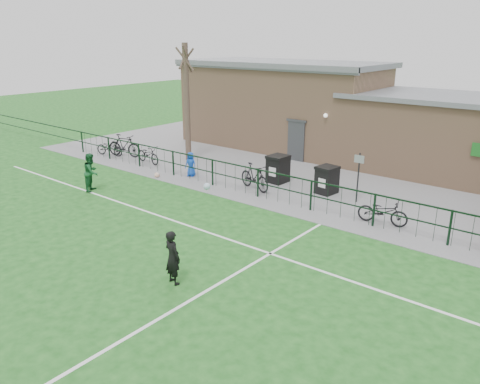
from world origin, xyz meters
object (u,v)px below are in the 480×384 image
Objects in this scene: bare_tree at (187,104)px; bicycle_a at (110,147)px; bicycle_b at (124,146)px; bicycle_c at (148,154)px; bicycle_e at (383,212)px; ball_ground at (157,175)px; bicycle_d at (254,177)px; outfield_player at (91,172)px; wheelie_bin_right at (327,181)px; spectator_child at (191,164)px; wheelie_bin_left at (278,170)px; sign_post at (358,178)px.

bicycle_a is at bearing -153.63° from bare_tree.
bicycle_b reaches higher than bicycle_c.
bicycle_e reaches higher than ball_ground.
bicycle_c is 12.81m from bicycle_e.
bicycle_d is at bearing -108.20° from bicycle_b.
bare_tree reaches higher than outfield_player.
wheelie_bin_right is at bearing -100.55° from bicycle_b.
outfield_player is (-7.98, -5.92, 0.26)m from wheelie_bin_right.
outfield_player is (4.59, -4.22, 0.35)m from bicycle_a.
bicycle_a is 1.47× the size of spectator_child.
bicycle_c is at bearing -100.13° from bicycle_a.
wheelie_bin_left is 0.70× the size of outfield_player.
bicycle_e is (1.72, -1.55, -0.54)m from sign_post.
bicycle_d is at bearing 16.48° from ball_ground.
ball_ground is at bearing -126.62° from bicycle_b.
wheelie_bin_right is 0.53× the size of bicycle_b.
bicycle_d is at bearing -17.61° from bare_tree.
bicycle_d is 6.93m from outfield_player.
bicycle_b is (-3.26, -1.67, -2.37)m from bare_tree.
outfield_player is (-1.77, -4.16, 0.22)m from spectator_child.
bicycle_c is at bearing -122.73° from bare_tree.
bare_tree is 2.95× the size of bicycle_b.
wheelie_bin_right reaches higher than ball_ground.
wheelie_bin_right is 0.62× the size of bicycle_e.
spectator_child is (-7.69, -1.53, -0.42)m from sign_post.
spectator_child is at bearing -105.56° from bicycle_a.
bicycle_b is 4.70m from ball_ground.
sign_post reaches higher than bicycle_b.
bicycle_e is 10.58m from ball_ground.
ball_ground is at bearing -70.48° from bare_tree.
bicycle_d is 1.16× the size of outfield_player.
wheelie_bin_right is 0.64× the size of bicycle_a.
bicycle_b is (0.84, 0.36, 0.17)m from bicycle_a.
ball_ground is (-1.11, -1.14, -0.47)m from spectator_child.
bicycle_b reaches higher than wheelie_bin_right.
sign_post is 2.38m from bicycle_e.
spectator_child is at bearing -156.65° from wheelie_bin_right.
spectator_child reaches higher than wheelie_bin_right.
bicycle_e is at bearing -21.75° from wheelie_bin_right.
wheelie_bin_left is 3.99m from sign_post.
wheelie_bin_right is 0.61× the size of bicycle_c.
outfield_player is (-5.49, -5.94, 0.22)m from wheelie_bin_left.
bare_tree is 10.16m from sign_post.
bicycle_a is 0.96× the size of bicycle_c.
spectator_child is (6.36, -0.06, 0.13)m from bicycle_a.
wheelie_bin_right is 0.57× the size of bicycle_d.
wheelie_bin_left is 5.67m from ball_ground.
ball_ground is (-7.32, -2.91, -0.44)m from wheelie_bin_right.
wheelie_bin_left is 4.77× the size of ball_ground.
outfield_player is at bearing -153.39° from bicycle_c.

